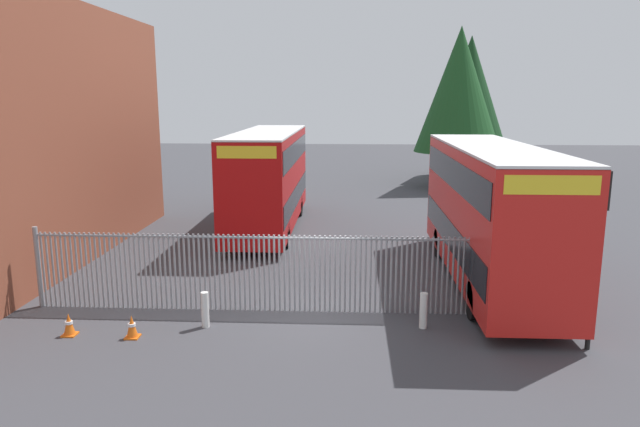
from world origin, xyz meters
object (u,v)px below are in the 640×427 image
(bollard_near_left, at_px, (205,310))
(bollard_center_front, at_px, (423,311))
(traffic_light_kerbside, at_px, (599,228))
(double_decker_bus_near_gate, at_px, (491,208))
(traffic_cone_mid_forecourt, at_px, (69,324))
(double_decker_bus_behind_fence_left, at_px, (269,176))
(traffic_cone_by_gate, at_px, (132,327))

(bollard_near_left, distance_m, bollard_center_front, 5.69)
(bollard_near_left, distance_m, traffic_light_kerbside, 9.83)
(double_decker_bus_near_gate, relative_size, traffic_cone_mid_forecourt, 18.32)
(double_decker_bus_behind_fence_left, bearing_deg, bollard_near_left, -90.47)
(bollard_near_left, bearing_deg, traffic_cone_mid_forecourt, -167.74)
(double_decker_bus_behind_fence_left, height_order, traffic_light_kerbside, double_decker_bus_behind_fence_left)
(traffic_light_kerbside, bearing_deg, double_decker_bus_behind_fence_left, 127.04)
(bollard_near_left, relative_size, traffic_cone_by_gate, 1.61)
(double_decker_bus_near_gate, relative_size, bollard_near_left, 11.38)
(traffic_light_kerbside, bearing_deg, bollard_center_front, 163.59)
(double_decker_bus_near_gate, xyz_separation_m, bollard_near_left, (-8.24, -4.26, -1.95))
(double_decker_bus_near_gate, xyz_separation_m, traffic_cone_by_gate, (-9.91, -5.04, -2.13))
(bollard_near_left, bearing_deg, traffic_light_kerbside, -5.35)
(bollard_center_front, height_order, traffic_cone_by_gate, bollard_center_front)
(traffic_cone_by_gate, relative_size, traffic_cone_mid_forecourt, 1.00)
(double_decker_bus_behind_fence_left, relative_size, traffic_cone_by_gate, 18.32)
(bollard_center_front, bearing_deg, traffic_light_kerbside, -16.41)
(double_decker_bus_near_gate, bearing_deg, traffic_light_kerbside, -76.69)
(traffic_cone_mid_forecourt, bearing_deg, traffic_light_kerbside, -0.75)
(traffic_cone_by_gate, bearing_deg, double_decker_bus_near_gate, 26.99)
(bollard_near_left, height_order, bollard_center_front, same)
(double_decker_bus_behind_fence_left, relative_size, traffic_light_kerbside, 2.51)
(double_decker_bus_behind_fence_left, xyz_separation_m, traffic_cone_by_gate, (-1.76, -12.31, -2.13))
(bollard_near_left, bearing_deg, double_decker_bus_near_gate, 27.35)
(bollard_near_left, xyz_separation_m, traffic_cone_by_gate, (-1.66, -0.78, -0.19))
(double_decker_bus_behind_fence_left, relative_size, bollard_near_left, 11.38)
(double_decker_bus_behind_fence_left, bearing_deg, traffic_cone_by_gate, -98.13)
(bollard_near_left, xyz_separation_m, traffic_light_kerbside, (9.46, -0.89, 2.51))
(double_decker_bus_behind_fence_left, distance_m, traffic_cone_by_gate, 12.61)
(bollard_near_left, bearing_deg, double_decker_bus_behind_fence_left, 89.53)
(bollard_center_front, relative_size, traffic_cone_mid_forecourt, 1.61)
(bollard_center_front, xyz_separation_m, traffic_cone_mid_forecourt, (-8.99, -0.94, -0.19))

